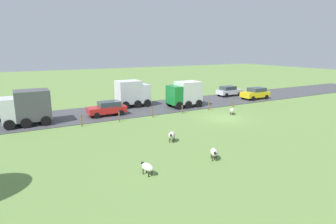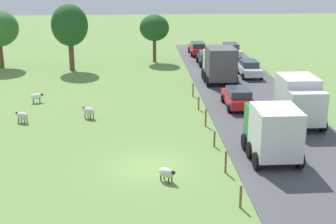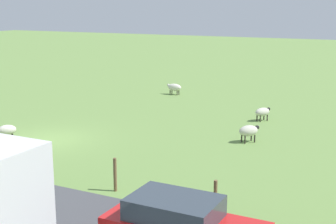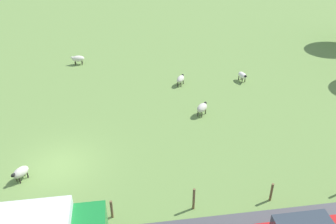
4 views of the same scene
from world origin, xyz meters
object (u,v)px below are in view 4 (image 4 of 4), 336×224
sheep_1 (20,172)px  sheep_2 (181,79)px  sheep_4 (242,75)px  sheep_3 (202,108)px  sheep_0 (78,59)px

sheep_1 → sheep_2: (-9.66, 10.11, 0.03)m
sheep_1 → sheep_4: 17.92m
sheep_3 → sheep_0: bearing=-138.0°
sheep_2 → sheep_3: 4.69m
sheep_0 → sheep_3: 13.30m
sheep_1 → sheep_4: sheep_1 is taller
sheep_2 → sheep_3: size_ratio=1.00×
sheep_0 → sheep_4: (5.26, 13.24, -0.03)m
sheep_0 → sheep_4: 14.25m
sheep_4 → sheep_1: bearing=-57.5°
sheep_1 → sheep_0: bearing=172.8°
sheep_2 → sheep_4: 5.00m
sheep_1 → sheep_3: 11.88m
sheep_1 → sheep_2: 13.98m
sheep_2 → sheep_3: (4.64, 0.66, 0.04)m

